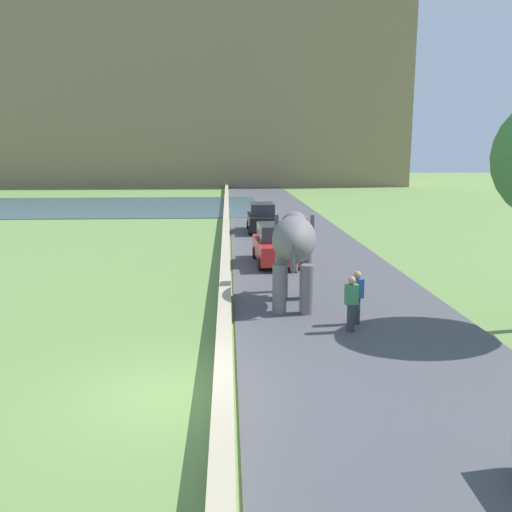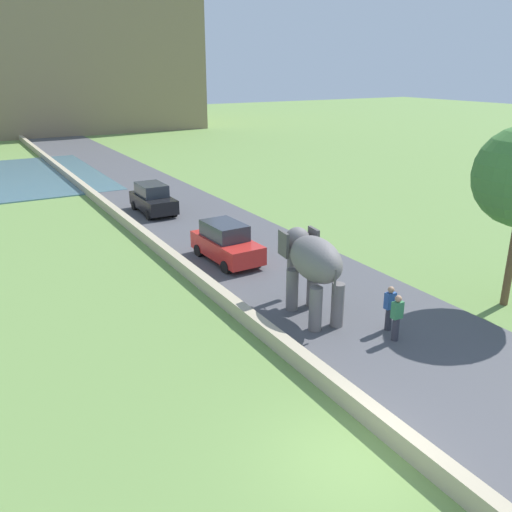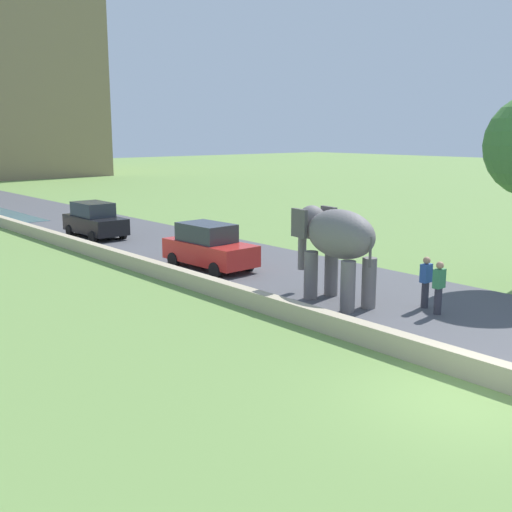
{
  "view_description": "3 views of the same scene",
  "coord_description": "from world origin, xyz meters",
  "px_view_note": "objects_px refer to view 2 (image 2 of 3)",
  "views": [
    {
      "loc": [
        1.33,
        -10.9,
        5.06
      ],
      "look_at": [
        2.33,
        8.75,
        1.25
      ],
      "focal_mm": 38.7,
      "sensor_mm": 36.0,
      "label": 1
    },
    {
      "loc": [
        -6.85,
        -7.4,
        8.44
      ],
      "look_at": [
        2.26,
        8.39,
        1.93
      ],
      "focal_mm": 37.5,
      "sensor_mm": 36.0,
      "label": 2
    },
    {
      "loc": [
        -10.71,
        -6.17,
        5.3
      ],
      "look_at": [
        2.21,
        8.89,
        1.33
      ],
      "focal_mm": 43.77,
      "sensor_mm": 36.0,
      "label": 3
    }
  ],
  "objects_px": {
    "car_red": "(226,243)",
    "car_black": "(153,199)",
    "person_trailing": "(397,317)",
    "person_beside_elephant": "(389,308)",
    "elephant": "(312,263)"
  },
  "relations": [
    {
      "from": "car_red",
      "to": "elephant",
      "type": "bearing_deg",
      "value": -89.72
    },
    {
      "from": "elephant",
      "to": "person_beside_elephant",
      "type": "height_order",
      "value": "elephant"
    },
    {
      "from": "person_beside_elephant",
      "to": "car_black",
      "type": "bearing_deg",
      "value": 94.95
    },
    {
      "from": "person_trailing",
      "to": "car_black",
      "type": "xyz_separation_m",
      "value": [
        -1.29,
        19.15,
        0.03
      ]
    },
    {
      "from": "elephant",
      "to": "car_red",
      "type": "xyz_separation_m",
      "value": [
        -0.03,
        6.53,
        -1.14
      ]
    },
    {
      "from": "elephant",
      "to": "person_beside_elephant",
      "type": "relative_size",
      "value": 2.18
    },
    {
      "from": "elephant",
      "to": "car_black",
      "type": "xyz_separation_m",
      "value": [
        -0.03,
        16.24,
        -1.14
      ]
    },
    {
      "from": "car_red",
      "to": "car_black",
      "type": "xyz_separation_m",
      "value": [
        0.0,
        9.71,
        0.0
      ]
    },
    {
      "from": "elephant",
      "to": "person_beside_elephant",
      "type": "xyz_separation_m",
      "value": [
        1.57,
        -2.25,
        -1.16
      ]
    },
    {
      "from": "elephant",
      "to": "person_beside_elephant",
      "type": "distance_m",
      "value": 2.98
    },
    {
      "from": "car_red",
      "to": "car_black",
      "type": "height_order",
      "value": "same"
    },
    {
      "from": "person_trailing",
      "to": "car_black",
      "type": "relative_size",
      "value": 0.41
    },
    {
      "from": "person_beside_elephant",
      "to": "person_trailing",
      "type": "height_order",
      "value": "same"
    },
    {
      "from": "person_trailing",
      "to": "car_black",
      "type": "distance_m",
      "value": 19.19
    },
    {
      "from": "person_beside_elephant",
      "to": "person_trailing",
      "type": "distance_m",
      "value": 0.72
    }
  ]
}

